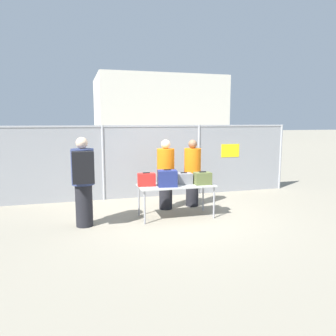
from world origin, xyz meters
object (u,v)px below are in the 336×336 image
(suitcase_red, at_px, (146,180))
(security_worker_far, at_px, (192,172))
(suitcase_grey, at_px, (184,178))
(suitcase_olive, at_px, (203,178))
(security_worker_near, at_px, (166,173))
(utility_trailer, at_px, (184,168))
(inspection_table, at_px, (176,187))
(suitcase_navy, at_px, (167,178))
(traveler_hooded, at_px, (83,178))

(suitcase_red, bearing_deg, security_worker_far, 29.23)
(suitcase_grey, height_order, suitcase_olive, suitcase_olive)
(security_worker_near, relative_size, security_worker_far, 1.01)
(suitcase_grey, distance_m, utility_trailer, 5.01)
(inspection_table, height_order, suitcase_grey, suitcase_grey)
(suitcase_grey, height_order, security_worker_far, security_worker_far)
(suitcase_navy, height_order, utility_trailer, suitcase_navy)
(suitcase_grey, height_order, security_worker_near, security_worker_near)
(utility_trailer, bearing_deg, suitcase_navy, -112.97)
(security_worker_near, bearing_deg, suitcase_olive, 145.75)
(suitcase_navy, relative_size, security_worker_far, 0.27)
(suitcase_red, xyz_separation_m, suitcase_grey, (0.88, 0.02, -0.02))
(suitcase_navy, height_order, security_worker_near, security_worker_near)
(suitcase_olive, height_order, security_worker_far, security_worker_far)
(inspection_table, bearing_deg, suitcase_navy, -156.39)
(suitcase_grey, relative_size, security_worker_near, 0.22)
(suitcase_grey, bearing_deg, security_worker_near, 110.68)
(inspection_table, xyz_separation_m, suitcase_red, (-0.66, 0.07, 0.20))
(security_worker_far, bearing_deg, inspection_table, 72.79)
(inspection_table, height_order, security_worker_near, security_worker_near)
(security_worker_far, bearing_deg, security_worker_near, 29.70)
(traveler_hooded, bearing_deg, suitcase_navy, 4.98)
(suitcase_navy, xyz_separation_m, utility_trailer, (2.08, 4.91, -0.53))
(inspection_table, bearing_deg, utility_trailer, 68.98)
(suitcase_olive, relative_size, traveler_hooded, 0.21)
(traveler_hooded, bearing_deg, suitcase_red, 12.81)
(suitcase_navy, bearing_deg, suitcase_olive, 0.02)
(security_worker_far, bearing_deg, suitcase_red, 51.95)
(suitcase_olive, bearing_deg, suitcase_navy, -179.98)
(inspection_table, distance_m, utility_trailer, 5.15)
(security_worker_near, height_order, security_worker_far, security_worker_near)
(inspection_table, bearing_deg, security_worker_near, 92.51)
(traveler_hooded, height_order, utility_trailer, traveler_hooded)
(suitcase_red, relative_size, suitcase_olive, 1.05)
(suitcase_red, xyz_separation_m, suitcase_navy, (0.43, -0.18, 0.04))
(suitcase_red, height_order, suitcase_navy, suitcase_navy)
(suitcase_red, bearing_deg, inspection_table, -6.35)
(suitcase_navy, relative_size, traveler_hooded, 0.24)
(inspection_table, relative_size, utility_trailer, 0.42)
(security_worker_far, bearing_deg, suitcase_olive, 106.51)
(inspection_table, relative_size, security_worker_near, 0.99)
(suitcase_red, height_order, security_worker_near, security_worker_near)
(suitcase_navy, bearing_deg, utility_trailer, 67.03)
(security_worker_far, relative_size, utility_trailer, 0.42)
(suitcase_navy, bearing_deg, traveler_hooded, -178.28)
(suitcase_olive, distance_m, traveler_hooded, 2.63)
(inspection_table, distance_m, suitcase_grey, 0.30)
(suitcase_olive, bearing_deg, security_worker_near, 126.65)
(utility_trailer, bearing_deg, traveler_hooded, -128.00)
(suitcase_navy, distance_m, security_worker_far, 1.33)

